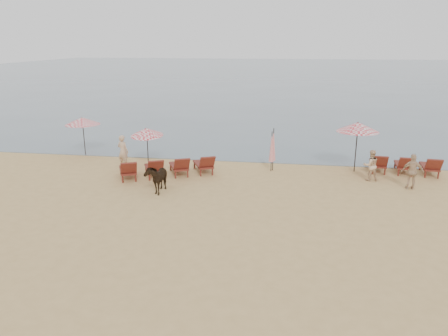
# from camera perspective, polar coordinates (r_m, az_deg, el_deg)

# --- Properties ---
(ground) EXTENTS (120.00, 120.00, 0.00)m
(ground) POSITION_cam_1_polar(r_m,az_deg,el_deg) (14.46, -3.10, -9.72)
(ground) COLOR tan
(ground) RESTS_ON ground
(sea) EXTENTS (160.00, 140.00, 0.06)m
(sea) POSITION_cam_1_polar(r_m,az_deg,el_deg) (92.96, 7.32, 12.26)
(sea) COLOR #51606B
(sea) RESTS_ON ground
(lounger_cluster_left) EXTENTS (4.82, 3.58, 0.70)m
(lounger_cluster_left) POSITION_cam_1_polar(r_m,az_deg,el_deg) (21.25, -7.44, 0.18)
(lounger_cluster_left) COLOR maroon
(lounger_cluster_left) RESTS_ON ground
(lounger_cluster_right) EXTENTS (3.28, 2.11, 0.69)m
(lounger_cluster_right) POSITION_cam_1_polar(r_m,az_deg,el_deg) (23.23, 22.48, 0.42)
(lounger_cluster_right) COLOR maroon
(lounger_cluster_right) RESTS_ON ground
(umbrella_open_left_a) EXTENTS (1.94, 1.94, 2.21)m
(umbrella_open_left_a) POSITION_cam_1_polar(r_m,az_deg,el_deg) (26.00, -18.00, 5.87)
(umbrella_open_left_a) COLOR black
(umbrella_open_left_a) RESTS_ON ground
(umbrella_open_left_b) EXTENTS (1.67, 1.70, 2.13)m
(umbrella_open_left_b) POSITION_cam_1_polar(r_m,az_deg,el_deg) (22.80, -10.05, 4.67)
(umbrella_open_left_b) COLOR black
(umbrella_open_left_b) RESTS_ON ground
(umbrella_open_right) EXTENTS (2.07, 2.07, 2.52)m
(umbrella_open_right) POSITION_cam_1_polar(r_m,az_deg,el_deg) (22.46, 17.09, 5.15)
(umbrella_open_right) COLOR black
(umbrella_open_right) RESTS_ON ground
(umbrella_closed_left) EXTENTS (0.26, 0.26, 2.17)m
(umbrella_closed_left) POSITION_cam_1_polar(r_m,az_deg,el_deg) (22.01, 6.46, 3.05)
(umbrella_closed_left) COLOR black
(umbrella_closed_left) RESTS_ON ground
(umbrella_closed_right) EXTENTS (0.25, 0.25, 2.04)m
(umbrella_closed_right) POSITION_cam_1_polar(r_m,az_deg,el_deg) (21.88, 6.24, 2.76)
(umbrella_closed_right) COLOR black
(umbrella_closed_right) RESTS_ON ground
(cow) EXTENTS (0.70, 1.53, 1.29)m
(cow) POSITION_cam_1_polar(r_m,az_deg,el_deg) (19.13, -8.75, -1.21)
(cow) COLOR black
(cow) RESTS_ON ground
(beachgoer_left) EXTENTS (0.72, 0.58, 1.70)m
(beachgoer_left) POSITION_cam_1_polar(r_m,az_deg,el_deg) (23.14, -13.06, 2.15)
(beachgoer_left) COLOR tan
(beachgoer_left) RESTS_ON ground
(beachgoer_right_a) EXTENTS (0.82, 0.69, 1.48)m
(beachgoer_right_a) POSITION_cam_1_polar(r_m,az_deg,el_deg) (21.52, 18.63, 0.34)
(beachgoer_right_a) COLOR #D3AC84
(beachgoer_right_a) RESTS_ON ground
(beachgoer_right_b) EXTENTS (0.95, 0.41, 1.60)m
(beachgoer_right_b) POSITION_cam_1_polar(r_m,az_deg,el_deg) (20.89, 23.39, -0.45)
(beachgoer_right_b) COLOR tan
(beachgoer_right_b) RESTS_ON ground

